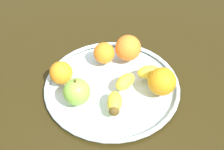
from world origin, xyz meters
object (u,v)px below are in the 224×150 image
at_px(banana, 130,86).
at_px(orange_center, 104,53).
at_px(orange_back_right, 162,81).
at_px(fruit_bowl, 112,85).
at_px(orange_front_left, 128,48).
at_px(apple, 77,92).
at_px(orange_front_right, 61,73).

xyz_separation_m(banana, orange_center, (-0.07, -0.12, 0.01)).
distance_m(orange_back_right, orange_center, 0.19).
relative_size(fruit_bowl, orange_back_right, 5.06).
xyz_separation_m(orange_front_left, orange_center, (0.05, -0.05, -0.01)).
height_order(apple, orange_front_right, apple).
bearing_deg(fruit_bowl, orange_front_left, -175.44).
bearing_deg(fruit_bowl, banana, 86.63).
relative_size(banana, orange_back_right, 2.93).
bearing_deg(banana, apple, -33.21).
bearing_deg(orange_front_left, banana, 28.22).
xyz_separation_m(apple, orange_center, (-0.17, -0.02, -0.00)).
bearing_deg(fruit_bowl, orange_back_right, 105.23).
bearing_deg(orange_front_right, orange_front_left, 146.62).
relative_size(orange_front_right, orange_back_right, 0.85).
bearing_deg(orange_front_left, apple, -9.73).
height_order(orange_front_right, orange_center, same).
distance_m(banana, orange_front_left, 0.14).
distance_m(apple, orange_center, 0.17).
bearing_deg(orange_center, fruit_bowl, 42.94).
bearing_deg(orange_back_right, orange_front_left, -120.40).
height_order(banana, orange_front_right, orange_front_right).
bearing_deg(banana, orange_back_right, 130.31).
xyz_separation_m(fruit_bowl, orange_center, (-0.07, -0.06, 0.04)).
bearing_deg(banana, orange_front_left, -138.81).
height_order(apple, orange_back_right, apple).
distance_m(banana, orange_back_right, 0.08).
xyz_separation_m(orange_front_right, orange_back_right, (-0.09, 0.25, 0.01)).
distance_m(apple, orange_front_right, 0.09).
xyz_separation_m(orange_front_right, orange_center, (-0.13, 0.06, -0.00)).
bearing_deg(orange_front_left, orange_front_right, -33.38).
distance_m(orange_front_right, orange_back_right, 0.27).
relative_size(apple, orange_back_right, 1.05).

